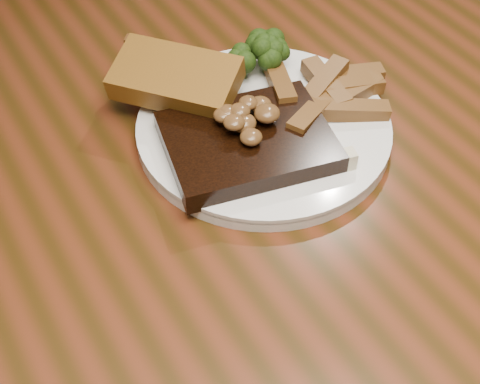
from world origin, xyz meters
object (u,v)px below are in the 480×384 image
object	(u,v)px
dining_table	(217,270)
chair_far	(6,123)
potato_wedges	(325,96)
plate	(263,130)
steak	(248,143)
garlic_bread	(177,95)

from	to	relation	value
dining_table	chair_far	size ratio (longest dim) A/B	1.99
potato_wedges	plate	bearing A→B (deg)	175.59
chair_far	plate	world-z (taller)	chair_far
plate	steak	size ratio (longest dim) A/B	1.65
chair_far	steak	size ratio (longest dim) A/B	5.23
plate	steak	world-z (taller)	steak
garlic_bread	plate	bearing A→B (deg)	-0.94
steak	garlic_bread	size ratio (longest dim) A/B	1.25
dining_table	plate	distance (m)	0.15
plate	potato_wedges	distance (m)	0.07
dining_table	plate	size ratio (longest dim) A/B	6.30
steak	garlic_bread	xyz separation A→B (m)	(-0.03, 0.10, 0.00)
chair_far	potato_wedges	distance (m)	0.68
chair_far	plate	size ratio (longest dim) A/B	3.17
dining_table	potato_wedges	size ratio (longest dim) A/B	16.85
dining_table	steak	xyz separation A→B (m)	(0.06, 0.04, 0.12)
dining_table	garlic_bread	bearing A→B (deg)	75.97
plate	potato_wedges	bearing A→B (deg)	-4.41
plate	potato_wedges	size ratio (longest dim) A/B	2.68
steak	chair_far	bearing A→B (deg)	116.93
steak	dining_table	bearing A→B (deg)	-134.15
potato_wedges	chair_far	bearing A→B (deg)	114.47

